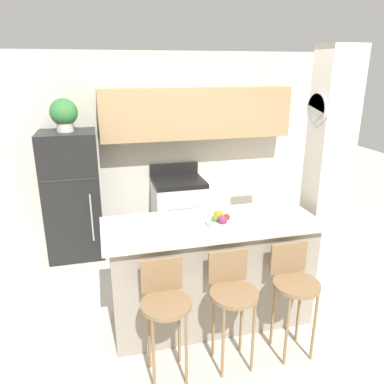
% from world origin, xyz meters
% --- Properties ---
extents(ground_plane, '(14.00, 14.00, 0.00)m').
position_xyz_m(ground_plane, '(0.00, 0.00, 0.00)').
color(ground_plane, beige).
extents(wall_back, '(5.60, 0.38, 2.55)m').
position_xyz_m(wall_back, '(0.14, 2.03, 1.47)').
color(wall_back, silver).
rests_on(wall_back, ground_plane).
extents(pillar_right, '(0.38, 0.32, 2.55)m').
position_xyz_m(pillar_right, '(1.26, 0.20, 1.28)').
color(pillar_right, silver).
rests_on(pillar_right, ground_plane).
extents(counter_bar, '(1.96, 0.75, 1.03)m').
position_xyz_m(counter_bar, '(0.00, 0.00, 0.52)').
color(counter_bar, gray).
rests_on(counter_bar, ground_plane).
extents(refrigerator, '(0.68, 0.63, 1.62)m').
position_xyz_m(refrigerator, '(-1.30, 1.74, 0.81)').
color(refrigerator, black).
rests_on(refrigerator, ground_plane).
extents(stove_range, '(0.68, 0.62, 1.07)m').
position_xyz_m(stove_range, '(0.07, 1.76, 0.46)').
color(stove_range, white).
rests_on(stove_range, ground_plane).
extents(bar_stool_left, '(0.38, 0.38, 0.96)m').
position_xyz_m(bar_stool_left, '(-0.54, -0.56, 0.65)').
color(bar_stool_left, olive).
rests_on(bar_stool_left, ground_plane).
extents(bar_stool_mid, '(0.38, 0.38, 0.96)m').
position_xyz_m(bar_stool_mid, '(0.00, -0.56, 0.65)').
color(bar_stool_mid, olive).
rests_on(bar_stool_mid, ground_plane).
extents(bar_stool_right, '(0.38, 0.38, 0.96)m').
position_xyz_m(bar_stool_right, '(0.54, -0.56, 0.65)').
color(bar_stool_right, olive).
rests_on(bar_stool_right, ground_plane).
extents(potted_plant_on_fridge, '(0.32, 0.32, 0.39)m').
position_xyz_m(potted_plant_on_fridge, '(-1.30, 1.74, 1.83)').
color(potted_plant_on_fridge, silver).
rests_on(potted_plant_on_fridge, refrigerator).
extents(fruit_bowl, '(0.25, 0.25, 0.12)m').
position_xyz_m(fruit_bowl, '(0.05, -0.09, 1.07)').
color(fruit_bowl, silver).
rests_on(fruit_bowl, counter_bar).
extents(trash_bin, '(0.28, 0.28, 0.38)m').
position_xyz_m(trash_bin, '(-0.74, 1.54, 0.19)').
color(trash_bin, black).
rests_on(trash_bin, ground_plane).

